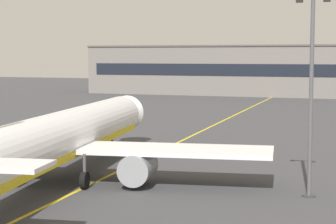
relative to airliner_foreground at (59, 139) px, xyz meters
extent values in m
cube|color=yellow|center=(1.56, 19.14, -3.37)|extent=(9.44, 179.78, 0.01)
cylinder|color=white|center=(-0.02, 0.14, 0.13)|extent=(9.77, 36.13, 3.80)
cone|color=white|center=(-3.25, 19.17, 0.13)|extent=(3.99, 3.17, 3.61)
cube|color=gold|center=(-0.02, 0.14, -0.91)|extent=(9.21, 33.28, 0.44)
cube|color=black|center=(-2.94, 17.30, 0.80)|extent=(2.99, 1.56, 0.60)
cube|color=white|center=(-0.12, 0.74, -0.72)|extent=(32.35, 10.09, 0.36)
cylinder|color=gray|center=(6.15, 0.79, -1.94)|extent=(2.87, 3.93, 2.30)
cylinder|color=black|center=(5.85, 2.61, -1.94)|extent=(1.96, 0.50, 1.95)
cylinder|color=#4C4C51|center=(-2.45, 14.44, -1.89)|extent=(0.24, 0.24, 1.60)
cylinder|color=black|center=(-2.45, 14.44, -2.92)|extent=(0.54, 0.95, 0.90)
cylinder|color=#4C4C51|center=(-2.25, -2.26, -1.59)|extent=(0.24, 0.24, 1.60)
cylinder|color=black|center=(-2.25, -2.26, -2.72)|extent=(0.61, 1.35, 1.30)
cylinder|color=#4C4C51|center=(2.87, -1.39, -1.59)|extent=(0.24, 0.24, 1.60)
cylinder|color=black|center=(2.87, -1.39, -2.72)|extent=(0.61, 1.35, 1.30)
cylinder|color=#515156|center=(18.41, 1.88, 3.47)|extent=(0.28, 0.28, 13.69)
cylinder|color=#333338|center=(18.41, 1.88, -3.32)|extent=(0.90, 0.90, 0.10)
cube|color=black|center=(17.51, 1.88, 9.97)|extent=(0.44, 0.36, 0.28)
cube|color=black|center=(19.31, 1.88, 9.97)|extent=(0.44, 0.36, 0.28)
cone|color=orange|center=(0.24, 15.90, -3.09)|extent=(0.36, 0.36, 0.55)
cylinder|color=white|center=(0.24, 15.90, -3.07)|extent=(0.23, 0.23, 0.07)
cube|color=orange|center=(0.24, 15.90, -3.35)|extent=(0.44, 0.44, 0.03)
cube|color=slate|center=(9.32, 104.91, 2.46)|extent=(117.17, 12.00, 11.65)
cube|color=black|center=(9.32, 98.86, 2.86)|extent=(112.48, 0.12, 2.80)
cube|color=#4E4A47|center=(9.32, 104.91, 8.48)|extent=(117.57, 12.40, 0.40)
camera|label=1|loc=(23.61, -40.17, 6.31)|focal=65.47mm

